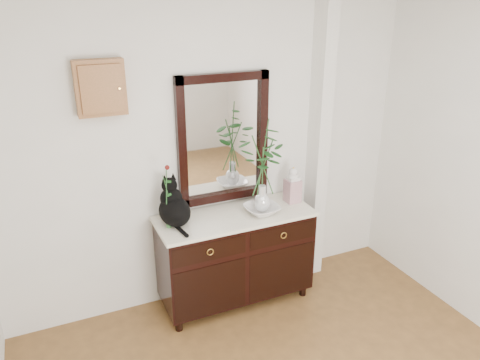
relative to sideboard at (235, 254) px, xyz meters
name	(u,v)px	position (x,y,z in m)	size (l,w,h in m)	color
wall_back	(212,151)	(-0.10, 0.25, 0.88)	(3.60, 0.04, 2.70)	white
pilaster	(319,139)	(0.90, 0.17, 0.88)	(0.12, 0.20, 2.70)	white
sideboard	(235,254)	(0.00, 0.00, 0.00)	(1.33, 0.52, 0.82)	black
wall_mirror	(224,140)	(0.00, 0.24, 0.97)	(0.80, 0.06, 1.10)	black
key_cabinet	(100,88)	(-0.95, 0.21, 1.48)	(0.35, 0.10, 0.40)	brown
cat	(174,202)	(-0.51, 0.03, 0.57)	(0.27, 0.34, 0.39)	black
lotus_bowl	(262,209)	(0.22, -0.07, 0.41)	(0.29, 0.29, 0.07)	silver
vase_branches	(263,166)	(0.22, -0.07, 0.80)	(0.39, 0.39, 0.81)	silver
bud_vase_rose	(167,196)	(-0.57, 0.01, 0.64)	(0.06, 0.06, 0.53)	#30682F
ginger_jar	(293,184)	(0.57, 0.04, 0.54)	(0.12, 0.12, 0.33)	white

